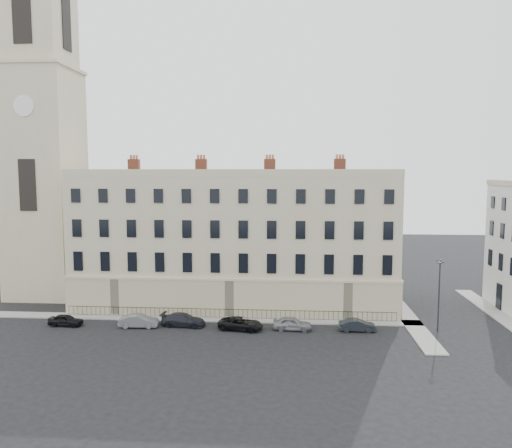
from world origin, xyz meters
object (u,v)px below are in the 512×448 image
Objects in this scene: car_d at (241,324)px; car_e at (292,324)px; car_c at (183,320)px; car_f at (357,325)px; car_a at (66,320)px; car_b at (139,321)px; streetlamp at (439,292)px.

car_d is 1.16× the size of car_e.
car_c reaches higher than car_f.
car_b is at bearing -86.20° from car_a.
car_f is (11.43, 0.35, -0.02)m from car_d.
car_f is at bearing -92.73° from car_b.
car_e is at bearing 89.61° from car_f.
car_b is 0.87× the size of car_c.
car_d is at bearing -93.75° from car_b.
car_c is (4.37, 0.70, 0.00)m from car_b.
car_f is (29.23, 0.40, 0.01)m from car_a.
car_c reaches higher than car_b.
car_e is at bearing -86.05° from car_a.
car_c reaches higher than car_d.
car_d is (10.28, -0.04, -0.03)m from car_b.
car_b reaches higher than car_a.
streetlamp reaches higher than car_c.
car_b is 29.70m from streetlamp.
streetlamp is (19.23, 0.79, 3.34)m from car_d.
car_a is at bearing 98.72° from car_c.
car_b is 15.35m from car_e.
car_c is at bearing 87.59° from car_f.
car_a is 37.20m from streetlamp.
car_d is 5.08m from car_e.
car_a is 0.77× the size of car_c.
car_c is 0.63× the size of streetlamp.
streetlamp reaches higher than car_d.
car_d is at bearing 96.34° from car_e.
car_f is at bearing -78.87° from car_d.
car_a is 22.88m from car_e.
car_b reaches higher than car_d.
car_c is 17.34m from car_f.
streetlamp reaches higher than car_e.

